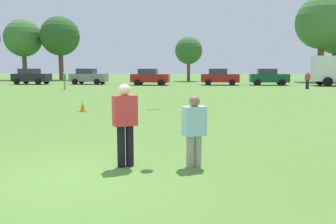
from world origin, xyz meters
TOP-DOWN VIEW (x-y plane):
  - ground_plane at (0.00, 0.00)m, footprint 182.11×182.11m
  - player_thrower at (0.73, 0.79)m, footprint 0.55×0.47m
  - player_defender at (2.16, 0.90)m, footprint 0.53×0.43m
  - frisbee at (1.31, 0.92)m, footprint 0.28×0.27m
  - traffic_cone at (-3.05, 9.47)m, footprint 0.32×0.32m
  - parked_car_near_left at (-16.96, 33.19)m, footprint 4.30×2.40m
  - parked_car_mid_left at (-10.33, 33.76)m, footprint 4.30×2.40m
  - parked_car_center at (-2.93, 32.48)m, footprint 4.30×2.40m
  - parked_car_mid_right at (4.84, 33.24)m, footprint 4.30×2.40m
  - parked_car_near_right at (10.25, 33.45)m, footprint 4.30×2.40m
  - bystander_sideline_watcher at (12.55, 27.18)m, footprint 0.47×0.48m
  - bystander_far_jogger at (-9.58, 24.33)m, footprint 0.35×0.48m
  - tree_center_elm at (-24.06, 45.89)m, footprint 5.65×5.65m
  - tree_east_birch at (-18.37, 46.06)m, footprint 5.88×5.88m
  - tree_east_oak at (1.16, 43.01)m, footprint 3.79×3.79m
  - tree_far_east_pine at (18.85, 42.61)m, footprint 7.00×7.00m
  - tree_far_west_pine at (22.29, 46.95)m, footprint 6.21×6.21m

SIDE VIEW (x-z plane):
  - ground_plane at x=0.00m, z-range 0.00..0.00m
  - traffic_cone at x=-3.05m, z-range -0.01..0.47m
  - player_defender at x=2.16m, z-range 0.08..1.59m
  - bystander_sideline_watcher at x=12.55m, z-range 0.10..1.66m
  - bystander_far_jogger at x=-9.58m, z-range 0.10..1.67m
  - parked_car_near_left at x=-16.96m, z-range 0.01..1.83m
  - parked_car_mid_left at x=-10.33m, z-range 0.01..1.83m
  - parked_car_center at x=-2.93m, z-range 0.01..1.83m
  - parked_car_mid_right at x=4.84m, z-range 0.01..1.83m
  - parked_car_near_right at x=10.25m, z-range 0.01..1.83m
  - player_thrower at x=0.73m, z-range 0.11..1.85m
  - frisbee at x=1.31m, z-range 1.15..1.24m
  - tree_east_oak at x=1.16m, z-range 1.16..7.31m
  - tree_center_elm at x=-24.06m, z-range 1.72..10.90m
  - tree_east_birch at x=-18.37m, z-range 1.79..11.35m
  - tree_far_west_pine at x=22.29m, z-range 1.90..11.99m
  - tree_far_east_pine at x=18.85m, z-range 2.14..13.51m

